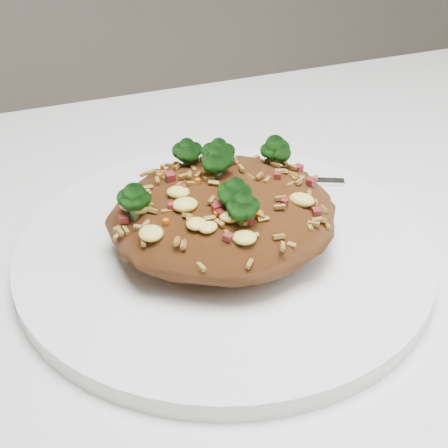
{
  "coord_description": "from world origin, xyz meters",
  "views": [
    {
      "loc": [
        -0.16,
        -0.26,
        1.03
      ],
      "look_at": [
        -0.03,
        0.08,
        0.78
      ],
      "focal_mm": 50.0,
      "sensor_mm": 36.0,
      "label": 1
    }
  ],
  "objects": [
    {
      "name": "fried_rice",
      "position": [
        -0.03,
        0.08,
        0.8
      ],
      "size": [
        0.16,
        0.15,
        0.07
      ],
      "color": "brown",
      "rests_on": "plate"
    },
    {
      "name": "dining_table",
      "position": [
        0.0,
        0.0,
        0.66
      ],
      "size": [
        1.2,
        0.8,
        0.75
      ],
      "color": "silver",
      "rests_on": "ground"
    },
    {
      "name": "plate",
      "position": [
        -0.03,
        0.08,
        0.76
      ],
      "size": [
        0.3,
        0.3,
        0.01
      ],
      "primitive_type": "cylinder",
      "color": "white",
      "rests_on": "dining_table"
    },
    {
      "name": "fork",
      "position": [
        0.03,
        0.15,
        0.77
      ],
      "size": [
        0.15,
        0.08,
        0.0
      ],
      "rotation": [
        0.0,
        0.0,
        -0.44
      ],
      "color": "silver",
      "rests_on": "plate"
    }
  ]
}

